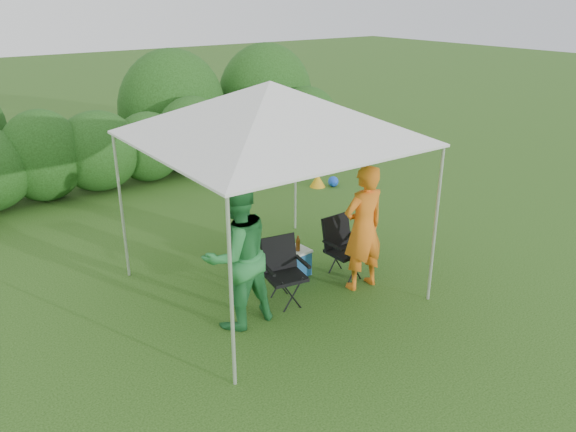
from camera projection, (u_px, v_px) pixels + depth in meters
ground at (294, 301)px, 7.46m from camera, size 70.00×70.00×0.00m
hedge at (130, 146)px, 11.75m from camera, size 11.19×1.53×1.80m
canopy at (270, 111)px, 6.93m from camera, size 3.10×3.10×2.83m
chair_right at (342, 243)px, 8.02m from camera, size 0.55×0.50×0.87m
chair_left at (283, 267)px, 7.33m from camera, size 0.61×0.57×0.87m
man at (363, 228)px, 7.53m from camera, size 0.66×0.45×1.76m
woman at (237, 255)px, 6.65m from camera, size 0.95×0.76×1.86m
cooler at (293, 263)px, 8.07m from camera, size 0.50×0.38×0.40m
bottle at (298, 243)px, 7.95m from camera, size 0.06×0.06×0.23m
lawn_toy at (322, 181)px, 11.82m from camera, size 0.55×0.46×0.28m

